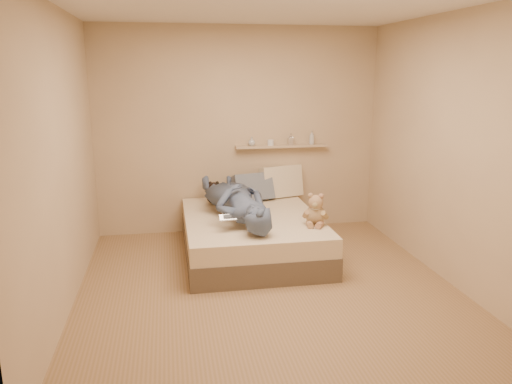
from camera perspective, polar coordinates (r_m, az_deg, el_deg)
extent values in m
plane|color=#926E4B|center=(4.93, 1.35, -10.86)|extent=(3.80, 3.80, 0.00)
plane|color=silver|center=(4.52, 1.55, 20.71)|extent=(3.80, 3.80, 0.00)
plane|color=tan|center=(6.40, -1.98, 6.98)|extent=(3.60, 0.00, 3.60)
plane|color=tan|center=(2.75, 9.38, -2.27)|extent=(3.60, 0.00, 3.60)
plane|color=tan|center=(4.54, -21.43, 3.27)|extent=(0.00, 3.80, 3.80)
plane|color=tan|center=(5.21, 21.30, 4.51)|extent=(0.00, 3.80, 3.80)
cube|color=brown|center=(5.73, -0.49, -5.92)|extent=(1.50, 1.90, 0.25)
cube|color=beige|center=(5.66, -0.50, -3.77)|extent=(1.48, 1.88, 0.20)
cube|color=silver|center=(5.06, -3.24, -2.92)|extent=(0.18, 0.09, 0.06)
cube|color=black|center=(5.05, -3.23, -2.78)|extent=(0.09, 0.05, 0.03)
sphere|color=#9E7A56|center=(5.34, 6.81, -2.63)|extent=(0.21, 0.21, 0.21)
sphere|color=tan|center=(5.28, 6.84, -1.18)|extent=(0.16, 0.16, 0.16)
sphere|color=#A77B5B|center=(5.27, 6.25, -0.42)|extent=(0.06, 0.06, 0.06)
sphere|color=#9F7357|center=(5.26, 7.47, -0.47)|extent=(0.06, 0.06, 0.06)
sphere|color=olive|center=(5.22, 6.78, -1.52)|extent=(0.07, 0.07, 0.07)
cylinder|color=#9D7954|center=(5.31, 5.74, -2.52)|extent=(0.06, 0.14, 0.12)
cylinder|color=tan|center=(5.30, 7.85, -2.61)|extent=(0.13, 0.14, 0.12)
cylinder|color=#A27A56|center=(5.27, 6.16, -3.66)|extent=(0.09, 0.15, 0.07)
cylinder|color=#A77659|center=(5.27, 7.27, -3.71)|extent=(0.13, 0.15, 0.07)
cylinder|color=beige|center=(5.30, 6.82, -1.86)|extent=(0.14, 0.14, 0.02)
sphere|color=black|center=(6.16, -4.82, -0.50)|extent=(0.19, 0.19, 0.19)
sphere|color=black|center=(6.12, -4.84, 0.55)|extent=(0.12, 0.12, 0.12)
sphere|color=black|center=(6.11, -5.24, 1.01)|extent=(0.05, 0.05, 0.05)
sphere|color=black|center=(6.11, -4.46, 1.03)|extent=(0.05, 0.05, 0.05)
cube|color=beige|center=(6.47, 2.89, 1.20)|extent=(0.59, 0.37, 0.42)
cube|color=slate|center=(6.27, -0.30, 0.52)|extent=(0.55, 0.37, 0.37)
imported|color=#444E6B|center=(5.54, -2.31, -0.91)|extent=(0.87, 1.76, 0.40)
cube|color=tan|center=(6.47, 2.96, 5.25)|extent=(1.20, 0.12, 0.03)
imported|color=#B4BABD|center=(6.38, -0.49, 5.81)|extent=(0.09, 0.09, 0.12)
cylinder|color=white|center=(6.43, 1.68, 5.68)|extent=(0.08, 0.08, 0.07)
imported|color=silver|center=(6.48, 4.01, 6.05)|extent=(0.08, 0.08, 0.15)
imported|color=silver|center=(6.55, 6.40, 6.22)|extent=(0.08, 0.08, 0.18)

